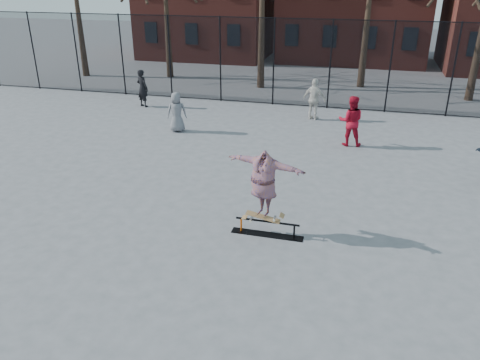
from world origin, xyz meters
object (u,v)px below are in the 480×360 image
(skate_rail, at_px, (267,229))
(bystander_grey, at_px, (177,112))
(bystander_black, at_px, (142,88))
(skateboard, at_px, (263,218))
(bystander_red, at_px, (351,121))
(bystander_white, at_px, (314,99))
(skater, at_px, (264,186))

(skate_rail, xyz_separation_m, bystander_grey, (-5.15, 7.01, 0.64))
(bystander_grey, height_order, bystander_black, bystander_black)
(bystander_grey, xyz_separation_m, bystander_black, (-2.99, 3.14, 0.08))
(skateboard, height_order, bystander_red, bystander_red)
(bystander_white, bearing_deg, skate_rail, 109.94)
(bystander_black, bearing_deg, skater, 151.43)
(skateboard, relative_size, bystander_white, 0.51)
(bystander_red, bearing_deg, skate_rail, 73.90)
(bystander_black, bearing_deg, bystander_red, -174.28)
(bystander_black, distance_m, bystander_red, 10.16)
(skate_rail, xyz_separation_m, skateboard, (-0.11, -0.00, 0.29))
(skateboard, height_order, bystander_white, bystander_white)
(skate_rail, height_order, bystander_red, bystander_red)
(skateboard, relative_size, bystander_red, 0.49)
(bystander_white, bearing_deg, bystander_red, 138.64)
(skate_rail, relative_size, skateboard, 1.94)
(skate_rail, relative_size, skater, 0.89)
(skateboard, bearing_deg, skate_rail, 0.00)
(skate_rail, distance_m, bystander_red, 7.33)
(skateboard, relative_size, skater, 0.46)
(bystander_grey, xyz_separation_m, bystander_white, (5.05, 3.07, 0.09))
(bystander_grey, relative_size, bystander_white, 0.89)
(bystander_black, xyz_separation_m, bystander_red, (9.70, -3.03, 0.05))
(skater, xyz_separation_m, bystander_red, (1.67, 7.12, -0.38))
(skater, distance_m, bystander_black, 12.95)
(skate_rail, bearing_deg, bystander_grey, 126.32)
(bystander_red, bearing_deg, skateboard, 73.06)
(skateboard, distance_m, bystander_red, 7.33)
(skateboard, xyz_separation_m, skater, (0.00, 0.00, 0.86))
(skate_rail, bearing_deg, bystander_white, 90.61)
(skate_rail, height_order, skateboard, skateboard)
(skateboard, bearing_deg, bystander_white, 89.98)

